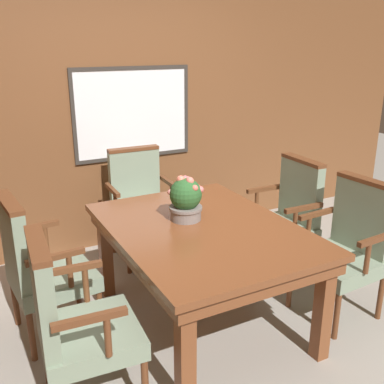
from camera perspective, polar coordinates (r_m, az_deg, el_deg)
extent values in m
plane|color=#A39E93|center=(3.22, 3.29, -18.36)|extent=(14.00, 14.00, 0.00)
cube|color=brown|center=(4.37, -9.48, 8.95)|extent=(7.20, 0.06, 2.45)
cube|color=white|center=(4.37, -7.52, 9.87)|extent=(1.10, 0.01, 0.80)
cube|color=#38332D|center=(4.32, -7.74, 15.33)|extent=(1.17, 0.02, 0.04)
cube|color=#38332D|center=(4.44, -7.28, 4.55)|extent=(1.17, 0.02, 0.03)
cube|color=#38332D|center=(4.20, -14.82, 9.08)|extent=(0.04, 0.02, 0.80)
cube|color=#38332D|center=(4.59, -0.78, 10.44)|extent=(0.03, 0.02, 0.80)
cube|color=brown|center=(2.52, -0.87, -20.25)|extent=(0.09, 0.09, 0.71)
cube|color=brown|center=(3.00, 16.31, -14.07)|extent=(0.09, 0.09, 0.71)
cube|color=brown|center=(3.62, -10.90, -7.74)|extent=(0.09, 0.09, 0.71)
cube|color=brown|center=(3.97, 2.56, -4.97)|extent=(0.09, 0.09, 0.71)
cube|color=brown|center=(3.08, 1.31, -5.92)|extent=(1.12, 1.52, 0.09)
cube|color=brown|center=(3.05, 1.32, -4.76)|extent=(1.18, 1.58, 0.04)
cylinder|color=brown|center=(3.97, -8.02, -7.88)|extent=(0.04, 0.04, 0.36)
cylinder|color=brown|center=(4.12, -1.94, -6.71)|extent=(0.04, 0.04, 0.36)
cylinder|color=brown|center=(4.37, -9.91, -5.44)|extent=(0.04, 0.04, 0.36)
cylinder|color=brown|center=(4.50, -4.31, -4.47)|extent=(0.04, 0.04, 0.36)
cube|color=gray|center=(4.14, -6.15, -3.14)|extent=(0.53, 0.53, 0.11)
cube|color=gray|center=(4.24, -7.31, 1.81)|extent=(0.48, 0.10, 0.52)
cube|color=brown|center=(4.17, -7.47, 5.43)|extent=(0.48, 0.10, 0.03)
cylinder|color=brown|center=(3.97, -9.67, -1.64)|extent=(0.04, 0.04, 0.23)
cube|color=brown|center=(4.01, -10.08, 0.26)|extent=(0.05, 0.36, 0.04)
cylinder|color=brown|center=(4.14, -2.58, -0.54)|extent=(0.04, 0.04, 0.23)
cube|color=brown|center=(4.17, -3.02, 1.27)|extent=(0.05, 0.36, 0.04)
cylinder|color=brown|center=(4.05, 6.02, -7.29)|extent=(0.04, 0.04, 0.36)
cylinder|color=brown|center=(3.71, 9.78, -9.99)|extent=(0.04, 0.04, 0.36)
cylinder|color=brown|center=(4.29, 11.24, -6.02)|extent=(0.04, 0.04, 0.36)
cylinder|color=brown|center=(3.97, 15.21, -8.40)|extent=(0.04, 0.04, 0.36)
cube|color=gray|center=(3.90, 10.77, -4.80)|extent=(0.53, 0.53, 0.11)
cube|color=gray|center=(3.92, 13.61, 0.04)|extent=(0.10, 0.48, 0.52)
cube|color=brown|center=(3.84, 13.92, 3.93)|extent=(0.10, 0.48, 0.03)
cylinder|color=brown|center=(4.02, 8.22, -1.33)|extent=(0.04, 0.04, 0.23)
cube|color=brown|center=(4.02, 9.21, 0.39)|extent=(0.36, 0.05, 0.04)
cylinder|color=brown|center=(3.62, 12.93, -3.90)|extent=(0.04, 0.04, 0.23)
cube|color=brown|center=(3.63, 14.02, -1.99)|extent=(0.36, 0.05, 0.04)
cylinder|color=brown|center=(3.22, -11.56, -14.88)|extent=(0.04, 0.04, 0.36)
cylinder|color=brown|center=(3.60, -14.30, -11.32)|extent=(0.04, 0.04, 0.36)
cylinder|color=brown|center=(3.13, -19.67, -16.85)|extent=(0.04, 0.04, 0.36)
cylinder|color=brown|center=(3.51, -21.51, -12.91)|extent=(0.04, 0.04, 0.36)
cube|color=gray|center=(3.24, -17.15, -10.42)|extent=(0.56, 0.56, 0.11)
cube|color=gray|center=(3.06, -21.63, -6.08)|extent=(0.12, 0.48, 0.52)
cube|color=brown|center=(2.97, -22.25, -1.24)|extent=(0.13, 0.48, 0.03)
cylinder|color=brown|center=(2.94, -15.25, -9.57)|extent=(0.04, 0.04, 0.23)
cube|color=brown|center=(2.87, -16.92, -7.86)|extent=(0.36, 0.07, 0.04)
cylinder|color=brown|center=(3.41, -18.07, -5.82)|extent=(0.04, 0.04, 0.23)
cube|color=brown|center=(3.35, -19.54, -4.27)|extent=(0.36, 0.07, 0.04)
cylinder|color=brown|center=(3.55, 12.30, -11.57)|extent=(0.04, 0.04, 0.36)
cylinder|color=brown|center=(3.29, 17.89, -14.73)|extent=(0.04, 0.04, 0.36)
cylinder|color=brown|center=(3.85, 17.34, -9.53)|extent=(0.04, 0.04, 0.36)
cylinder|color=brown|center=(3.61, 22.81, -12.18)|extent=(0.04, 0.04, 0.36)
cube|color=gray|center=(3.46, 17.96, -8.59)|extent=(0.55, 0.55, 0.11)
cube|color=gray|center=(3.49, 20.85, -2.98)|extent=(0.11, 0.48, 0.52)
cube|color=brown|center=(3.41, 21.37, 1.33)|extent=(0.12, 0.48, 0.03)
cylinder|color=brown|center=(3.52, 14.57, -4.69)|extent=(0.04, 0.04, 0.23)
cube|color=brown|center=(3.53, 15.61, -2.69)|extent=(0.36, 0.06, 0.04)
cylinder|color=brown|center=(3.21, 21.38, -7.76)|extent=(0.04, 0.04, 0.23)
cube|color=brown|center=(3.22, 22.48, -5.54)|extent=(0.36, 0.06, 0.04)
cylinder|color=brown|center=(2.98, -8.85, -17.78)|extent=(0.04, 0.04, 0.36)
cylinder|color=brown|center=(2.93, -17.98, -19.32)|extent=(0.04, 0.04, 0.36)
cube|color=gray|center=(2.63, -12.74, -17.40)|extent=(0.55, 0.55, 0.11)
cube|color=gray|center=(2.44, -18.39, -12.20)|extent=(0.11, 0.48, 0.52)
cube|color=brown|center=(2.32, -19.08, -6.32)|extent=(0.12, 0.48, 0.03)
cylinder|color=brown|center=(2.32, -10.66, -17.48)|extent=(0.04, 0.04, 0.23)
cube|color=brown|center=(2.24, -12.83, -15.44)|extent=(0.36, 0.06, 0.04)
cylinder|color=brown|center=(2.77, -13.34, -11.29)|extent=(0.04, 0.04, 0.23)
cube|color=brown|center=(2.70, -15.15, -9.41)|extent=(0.36, 0.06, 0.04)
cylinder|color=gray|center=(3.14, -0.80, -2.67)|extent=(0.21, 0.21, 0.10)
cylinder|color=gray|center=(3.13, -0.80, -2.02)|extent=(0.23, 0.23, 0.02)
sphere|color=#2D602D|center=(3.09, -0.81, -0.28)|extent=(0.23, 0.23, 0.23)
sphere|color=#E77178|center=(3.10, -0.89, 1.69)|extent=(0.05, 0.05, 0.05)
sphere|color=#EB7765|center=(3.02, 0.36, 0.50)|extent=(0.04, 0.04, 0.04)
sphere|color=#E7797A|center=(3.14, -0.45, 1.43)|extent=(0.04, 0.04, 0.04)
sphere|color=#E17573|center=(3.08, 1.07, 0.32)|extent=(0.05, 0.05, 0.05)
sphere|color=#E07A75|center=(3.09, -0.56, 1.68)|extent=(0.04, 0.04, 0.04)
sphere|color=#F3816F|center=(3.04, -0.27, 1.41)|extent=(0.06, 0.06, 0.06)
sphere|color=#F17A67|center=(3.14, 0.72, 0.49)|extent=(0.05, 0.05, 0.05)
sphere|color=#DC8079|center=(3.09, -2.78, -0.02)|extent=(0.04, 0.04, 0.04)
sphere|color=#DF8068|center=(3.17, 0.39, 0.12)|extent=(0.05, 0.05, 0.05)
sphere|color=#F77D63|center=(3.07, -1.43, 1.58)|extent=(0.06, 0.06, 0.06)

